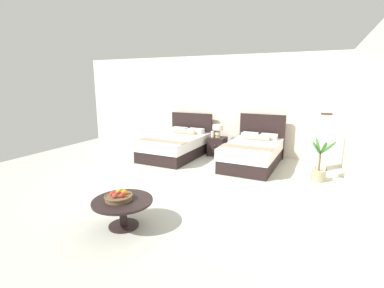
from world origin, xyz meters
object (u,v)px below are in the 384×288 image
(bed_near_corner, at_px, (253,153))
(bed_near_window, at_px, (176,145))
(vase, at_px, (212,134))
(fruit_bowl, at_px, (119,197))
(nightstand, at_px, (217,146))
(floor_lamp_corner, at_px, (324,142))
(coffee_table, at_px, (123,206))
(potted_palm, at_px, (319,168))
(table_lamp, at_px, (218,129))

(bed_near_corner, bearing_deg, bed_near_window, -179.95)
(bed_near_window, xyz_separation_m, bed_near_corner, (2.19, 0.00, 0.01))
(vase, xyz_separation_m, fruit_bowl, (0.25, -4.50, -0.15))
(vase, height_order, fruit_bowl, vase)
(nightstand, distance_m, floor_lamp_corner, 2.82)
(coffee_table, height_order, potted_palm, potted_palm)
(table_lamp, height_order, floor_lamp_corner, floor_lamp_corner)
(nightstand, bearing_deg, potted_palm, -23.40)
(bed_near_window, relative_size, coffee_table, 2.50)
(bed_near_window, xyz_separation_m, table_lamp, (1.02, 0.65, 0.45))
(vase, bearing_deg, potted_palm, -21.68)
(vase, bearing_deg, bed_near_window, -146.04)
(fruit_bowl, height_order, potted_palm, potted_palm)
(table_lamp, bearing_deg, coffee_table, -88.11)
(table_lamp, height_order, coffee_table, table_lamp)
(bed_near_window, distance_m, fruit_bowl, 4.07)
(coffee_table, height_order, floor_lamp_corner, floor_lamp_corner)
(fruit_bowl, xyz_separation_m, potted_palm, (2.62, 3.36, -0.17))
(bed_near_window, distance_m, potted_palm, 3.78)
(fruit_bowl, bearing_deg, nightstand, 91.31)
(nightstand, xyz_separation_m, floor_lamp_corner, (2.78, -0.26, 0.42))
(bed_near_window, height_order, floor_lamp_corner, floor_lamp_corner)
(bed_near_corner, bearing_deg, vase, 155.78)
(table_lamp, bearing_deg, floor_lamp_corner, -5.68)
(bed_near_corner, height_order, fruit_bowl, bed_near_corner)
(bed_near_corner, distance_m, potted_palm, 1.65)
(bed_near_corner, distance_m, vase, 1.47)
(bed_near_corner, height_order, potted_palm, bed_near_corner)
(table_lamp, xyz_separation_m, potted_palm, (2.72, -1.20, -0.47))
(nightstand, bearing_deg, coffee_table, -88.10)
(potted_palm, bearing_deg, vase, 158.32)
(bed_near_window, xyz_separation_m, floor_lamp_corner, (3.80, 0.38, 0.36))
(floor_lamp_corner, bearing_deg, nightstand, 174.73)
(bed_near_window, bearing_deg, floor_lamp_corner, 5.64)
(table_lamp, bearing_deg, bed_near_corner, -29.05)
(vase, bearing_deg, coffee_table, -86.28)
(bed_near_window, relative_size, potted_palm, 2.33)
(vase, xyz_separation_m, floor_lamp_corner, (2.92, -0.22, 0.07))
(nightstand, height_order, fruit_bowl, fruit_bowl)
(bed_near_corner, bearing_deg, coffee_table, -104.70)
(fruit_bowl, xyz_separation_m, floor_lamp_corner, (2.67, 4.28, 0.22))
(bed_near_corner, relative_size, potted_palm, 2.22)
(floor_lamp_corner, bearing_deg, coffee_table, -121.67)
(bed_near_window, height_order, bed_near_corner, bed_near_corner)
(coffee_table, relative_size, potted_palm, 0.93)
(bed_near_corner, xyz_separation_m, table_lamp, (-1.17, 0.65, 0.44))
(bed_near_window, height_order, table_lamp, bed_near_window)
(bed_near_window, distance_m, table_lamp, 1.29)
(bed_near_corner, distance_m, floor_lamp_corner, 1.69)
(coffee_table, distance_m, floor_lamp_corner, 5.02)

